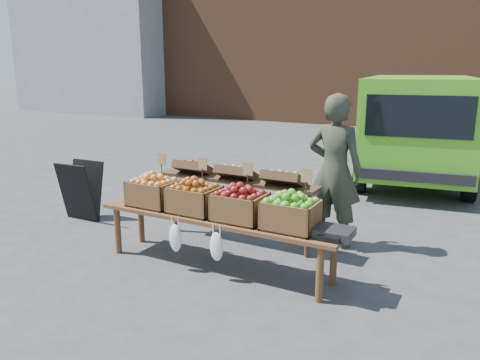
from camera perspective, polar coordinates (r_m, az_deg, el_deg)
The scene contains 12 objects.
ground at distance 5.20m, azimuth -8.90°, elevation -10.08°, with size 80.00×80.00×0.00m, color #3E3E40.
grey_building at distance 23.87m, azimuth -17.28°, elevation 16.41°, with size 8.00×3.00×7.00m, color gray.
delivery_van at distance 9.37m, azimuth 20.75°, elevation 5.83°, with size 1.95×4.25×1.90m, color #53B320, non-canonical shape.
vendor at distance 5.53m, azimuth 11.44°, elevation 1.07°, with size 0.66×0.43×1.80m, color #313829.
chalkboard_sign at distance 6.82m, azimuth -18.81°, elevation -1.23°, with size 0.55×0.30×0.83m, color black, non-canonical shape.
back_table at distance 5.55m, azimuth -0.41°, elevation -2.65°, with size 2.10×0.44×1.04m, color #3D2819, non-canonical shape.
display_bench at distance 4.96m, azimuth -2.81°, elevation -7.56°, with size 2.70×0.56×0.57m, color brown, non-canonical shape.
crate_golden_apples at distance 5.29m, azimuth -10.51°, elevation -1.58°, with size 0.50×0.40×0.28m, color #AB981D, non-canonical shape.
crate_russet_pears at distance 4.97m, azimuth -5.57°, elevation -2.40°, with size 0.50×0.40×0.28m, color #97591F, non-canonical shape.
crate_red_apples at distance 4.69m, azimuth 0.00°, elevation -3.30°, with size 0.50×0.40×0.28m, color #65040A, non-canonical shape.
crate_green_apples at distance 4.46m, azimuth 6.22°, elevation -4.27°, with size 0.50×0.40×0.28m, color #3B9417, non-canonical shape.
weighing_scale at distance 4.36m, azimuth 11.38°, elevation -6.28°, with size 0.34×0.30×0.08m, color black.
Camera 1 is at (2.96, -3.74, 2.07)m, focal length 35.00 mm.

